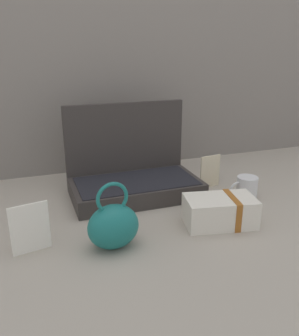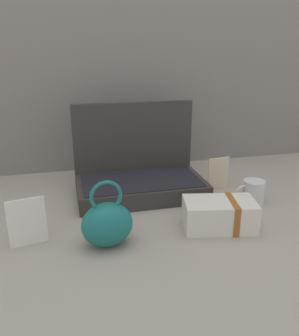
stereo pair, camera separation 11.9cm
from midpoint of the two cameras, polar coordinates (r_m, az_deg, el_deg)
name	(u,v)px [view 2 (the right image)]	position (r m, az deg, el deg)	size (l,w,h in m)	color
ground_plane	(145,216)	(1.28, 1.93, -7.67)	(6.00, 6.00, 0.00)	#9E9384
back_wall	(114,14)	(1.71, -3.46, 23.31)	(3.20, 0.06, 1.40)	gray
open_suitcase	(139,174)	(1.44, 0.63, -0.98)	(0.50, 0.29, 0.35)	#332D2B
teal_pouch_handbag	(107,223)	(1.07, -3.59, -8.90)	(0.17, 0.13, 0.21)	#196B66
cream_toiletry_bag	(220,214)	(1.21, 14.04, -7.26)	(0.25, 0.17, 0.10)	silver
coffee_mug	(253,192)	(1.42, 18.51, -3.72)	(0.12, 0.08, 0.09)	silver
info_card_left	(27,222)	(1.11, -16.06, -8.37)	(0.11, 0.01, 0.15)	white
poster_card_right	(218,174)	(1.51, 13.13, -0.92)	(0.09, 0.01, 0.14)	beige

